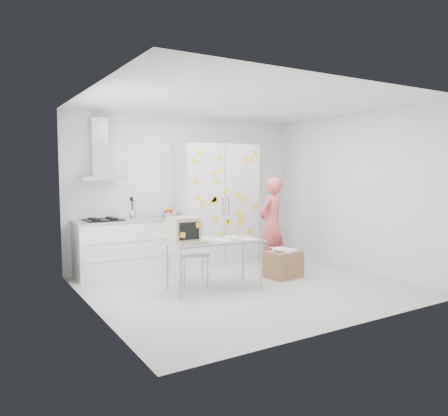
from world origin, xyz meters
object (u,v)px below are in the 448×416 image
desk (195,235)px  cardboard_box (283,264)px  chair (192,248)px  person (272,223)px

desk → cardboard_box: size_ratio=2.43×
desk → cardboard_box: bearing=5.5°
chair → person: bearing=20.4°
desk → cardboard_box: 1.71m
cardboard_box → person: bearing=70.1°
person → desk: 1.92m
desk → cardboard_box: (1.60, 0.01, -0.60)m
person → desk: bearing=-1.1°
chair → cardboard_box: 1.51m
desk → cardboard_box: desk is taller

